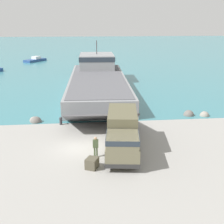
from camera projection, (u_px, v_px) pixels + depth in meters
name	position (u px, v px, depth m)	size (l,w,h in m)	color
ground_plane	(79.00, 148.00, 26.83)	(240.00, 240.00, 0.00)	gray
water_surface	(78.00, 49.00, 119.19)	(240.00, 180.00, 0.01)	teal
landing_craft	(98.00, 79.00, 49.26)	(9.76, 33.67, 7.10)	gray
military_truck	(122.00, 133.00, 25.74)	(3.58, 8.07, 3.19)	#6B664C
soldier_on_ramp	(96.00, 145.00, 24.81)	(0.46, 0.28, 1.71)	#475638
moored_boat_a	(35.00, 60.00, 82.56)	(5.63, 6.62, 1.28)	navy
mooring_bollard	(61.00, 120.00, 32.70)	(0.33, 0.33, 0.85)	#333338
cargo_crate	(92.00, 163.00, 23.08)	(0.80, 0.95, 0.80)	#4C4738
shoreline_rock_a	(34.00, 121.00, 34.03)	(0.94, 0.94, 0.94)	gray
shoreline_rock_b	(36.00, 122.00, 33.63)	(1.21, 1.21, 1.21)	#66605B
shoreline_rock_c	(204.00, 116.00, 35.79)	(1.07, 1.07, 1.07)	gray
shoreline_rock_d	(189.00, 115.00, 35.99)	(1.23, 1.23, 1.23)	#66605B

